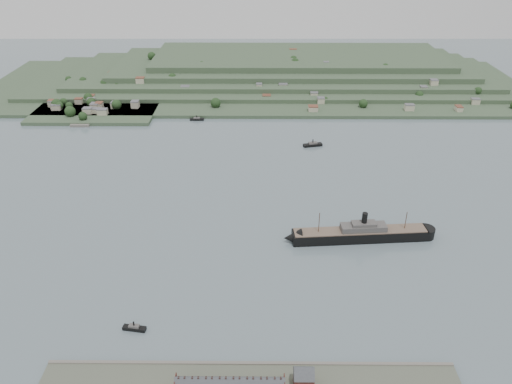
{
  "coord_description": "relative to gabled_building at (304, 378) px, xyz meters",
  "views": [
    {
      "loc": [
        4.47,
        -340.73,
        214.42
      ],
      "look_at": [
        1.71,
        30.0,
        9.43
      ],
      "focal_mm": 35.0,
      "sensor_mm": 36.0,
      "label": 1
    }
  ],
  "objects": [
    {
      "name": "ferry_west",
      "position": [
        -98.34,
        389.0,
        -6.67
      ],
      "size": [
        16.79,
        4.78,
        6.28
      ],
      "color": "black",
      "rests_on": "ground"
    },
    {
      "name": "gabled_building",
      "position": [
        0.0,
        0.0,
        0.0
      ],
      "size": [
        10.4,
        10.18,
        14.09
      ],
      "color": "#491F1A",
      "rests_on": "ground"
    },
    {
      "name": "tugboat",
      "position": [
        -96.66,
        41.64,
        -6.66
      ],
      "size": [
        14.31,
        5.85,
        6.26
      ],
      "color": "black",
      "rests_on": "ground"
    },
    {
      "name": "ferry_east",
      "position": [
        33.8,
        312.76,
        -6.35
      ],
      "size": [
        21.08,
        10.27,
        7.62
      ],
      "color": "black",
      "rests_on": "ground"
    },
    {
      "name": "far_peninsula",
      "position": [
        0.41,
        557.1,
        3.69
      ],
      "size": [
        760.0,
        309.0,
        30.0
      ],
      "color": "#364E34",
      "rests_on": "ground"
    },
    {
      "name": "ground",
      "position": [
        -27.5,
        164.0,
        -8.19
      ],
      "size": [
        1400.0,
        1400.0,
        0.0
      ],
      "primitive_type": "plane",
      "color": "slate",
      "rests_on": "ground"
    },
    {
      "name": "steamship",
      "position": [
        50.21,
        137.04,
        -3.06
      ],
      "size": [
        115.81,
        22.31,
        27.77
      ],
      "color": "black",
      "rests_on": "ground"
    }
  ]
}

